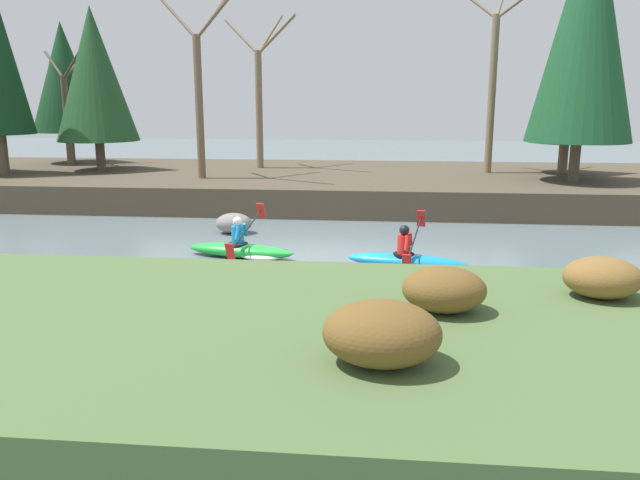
{
  "coord_description": "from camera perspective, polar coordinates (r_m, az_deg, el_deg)",
  "views": [
    {
      "loc": [
        2.03,
        -14.68,
        3.76
      ],
      "look_at": [
        0.59,
        -0.54,
        0.55
      ],
      "focal_mm": 35.0,
      "sensor_mm": 36.0,
      "label": 1
    }
  ],
  "objects": [
    {
      "name": "ground_plane",
      "position": [
        15.29,
        -1.99,
        -1.52
      ],
      "size": [
        90.0,
        90.0,
        0.0
      ],
      "primitive_type": "plane",
      "color": "slate"
    },
    {
      "name": "riverbank_near",
      "position": [
        8.96,
        -7.82,
        -9.52
      ],
      "size": [
        44.0,
        6.51,
        0.78
      ],
      "color": "#4C6638",
      "rests_on": "ground"
    },
    {
      "name": "riverbank_far",
      "position": [
        24.73,
        1.06,
        5.1
      ],
      "size": [
        44.0,
        10.04,
        0.96
      ],
      "color": "#4C4233",
      "rests_on": "ground"
    },
    {
      "name": "conifer_tree_mid_left",
      "position": [
        30.62,
        -22.33,
        13.57
      ],
      "size": [
        3.05,
        3.05,
        6.14
      ],
      "color": "brown",
      "rests_on": "riverbank_far"
    },
    {
      "name": "conifer_tree_centre",
      "position": [
        26.91,
        -19.94,
        14.03
      ],
      "size": [
        3.21,
        3.21,
        6.37
      ],
      "color": "brown",
      "rests_on": "riverbank_far"
    },
    {
      "name": "conifer_tree_mid_right",
      "position": [
        23.62,
        23.22,
        17.81
      ],
      "size": [
        3.52,
        3.52,
        9.24
      ],
      "color": "brown",
      "rests_on": "riverbank_far"
    },
    {
      "name": "conifer_tree_right",
      "position": [
        25.99,
        21.88,
        13.54
      ],
      "size": [
        2.66,
        2.66,
        6.0
      ],
      "color": "#7A664C",
      "rests_on": "riverbank_far"
    },
    {
      "name": "bare_tree_upstream",
      "position": [
        29.28,
        -22.1,
        10.98
      ],
      "size": [
        2.81,
        2.78,
        5.03
      ],
      "color": "brown",
      "rests_on": "riverbank_far"
    },
    {
      "name": "bare_tree_mid_upstream",
      "position": [
        23.17,
        -10.93,
        13.36
      ],
      "size": [
        3.68,
        3.64,
        6.69
      ],
      "color": "brown",
      "rests_on": "riverbank_far"
    },
    {
      "name": "bare_tree_mid_downstream",
      "position": [
        26.39,
        -5.53,
        13.04
      ],
      "size": [
        3.49,
        3.44,
        6.31
      ],
      "color": "#7A664C",
      "rests_on": "riverbank_far"
    },
    {
      "name": "bare_tree_downstream",
      "position": [
        25.37,
        15.58,
        14.31
      ],
      "size": [
        4.3,
        4.25,
        7.87
      ],
      "color": "#7A664C",
      "rests_on": "riverbank_far"
    },
    {
      "name": "shrub_clump_second",
      "position": [
        7.24,
        5.68,
        -8.48
      ],
      "size": [
        1.37,
        1.15,
        0.74
      ],
      "color": "brown",
      "rests_on": "riverbank_near"
    },
    {
      "name": "shrub_clump_third",
      "position": [
        9.13,
        11.28,
        -4.45
      ],
      "size": [
        1.2,
        1.0,
        0.65
      ],
      "color": "brown",
      "rests_on": "riverbank_near"
    },
    {
      "name": "shrub_clump_far_end",
      "position": [
        10.51,
        24.41,
        -3.13
      ],
      "size": [
        1.18,
        0.98,
        0.64
      ],
      "color": "brown",
      "rests_on": "riverbank_near"
    },
    {
      "name": "kayaker_lead",
      "position": [
        14.28,
        8.3,
        -1.86
      ],
      "size": [
        2.79,
        2.06,
        1.2
      ],
      "rotation": [
        0.0,
        0.0,
        -0.2
      ],
      "color": "#1993D6",
      "rests_on": "ground"
    },
    {
      "name": "kayaker_middle",
      "position": [
        15.24,
        -6.92,
        -0.89
      ],
      "size": [
        2.79,
        2.06,
        1.2
      ],
      "rotation": [
        0.0,
        0.0,
        -0.19
      ],
      "color": "green",
      "rests_on": "ground"
    },
    {
      "name": "boulder_midstream",
      "position": [
        18.05,
        -7.89,
        1.53
      ],
      "size": [
        1.04,
        0.81,
        0.59
      ],
      "color": "gray",
      "rests_on": "ground"
    }
  ]
}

